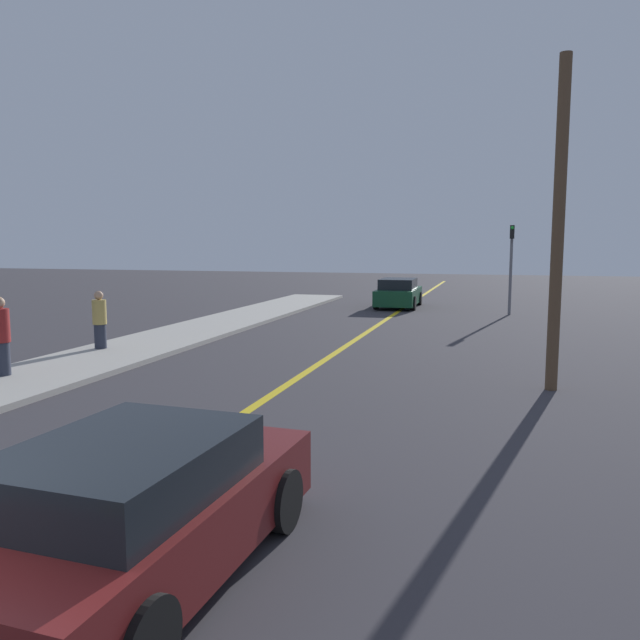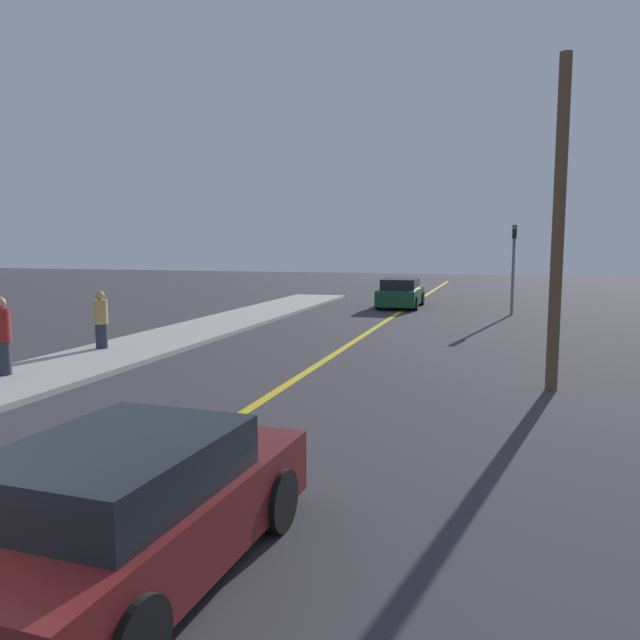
# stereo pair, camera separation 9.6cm
# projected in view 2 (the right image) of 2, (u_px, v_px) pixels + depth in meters

# --- Properties ---
(road_center_line) EXTENTS (0.20, 60.00, 0.01)m
(road_center_line) POSITION_uv_depth(u_px,v_px,m) (368.00, 332.00, 20.93)
(road_center_line) COLOR gold
(road_center_line) RESTS_ON ground_plane
(sidewalk_left) EXTENTS (2.79, 30.95, 0.13)m
(sidewalk_left) POSITION_uv_depth(u_px,v_px,m) (185.00, 334.00, 20.07)
(sidewalk_left) COLOR #ADA89E
(sidewalk_left) RESTS_ON ground_plane
(car_near_right_lane) EXTENTS (2.06, 4.04, 1.32)m
(car_near_right_lane) POSITION_uv_depth(u_px,v_px,m) (131.00, 509.00, 5.48)
(car_near_right_lane) COLOR maroon
(car_near_right_lane) RESTS_ON ground_plane
(car_ahead_center) EXTENTS (1.94, 4.13, 1.35)m
(car_ahead_center) POSITION_uv_depth(u_px,v_px,m) (401.00, 293.00, 29.12)
(car_ahead_center) COLOR #144728
(car_ahead_center) RESTS_ON ground_plane
(pedestrian_mid_group) EXTENTS (0.40, 0.40, 1.71)m
(pedestrian_mid_group) POSITION_uv_depth(u_px,v_px,m) (1.00, 336.00, 13.45)
(pedestrian_mid_group) COLOR #282D3D
(pedestrian_mid_group) RESTS_ON sidewalk_left
(pedestrian_far_standing) EXTENTS (0.37, 0.37, 1.57)m
(pedestrian_far_standing) POSITION_uv_depth(u_px,v_px,m) (101.00, 320.00, 16.91)
(pedestrian_far_standing) COLOR #282D3D
(pedestrian_far_standing) RESTS_ON sidewalk_left
(traffic_light) EXTENTS (0.18, 0.40, 3.72)m
(traffic_light) POSITION_uv_depth(u_px,v_px,m) (513.00, 260.00, 25.74)
(traffic_light) COLOR slate
(traffic_light) RESTS_ON ground_plane
(utility_pole) EXTENTS (0.24, 0.24, 6.60)m
(utility_pole) POSITION_uv_depth(u_px,v_px,m) (558.00, 226.00, 12.29)
(utility_pole) COLOR brown
(utility_pole) RESTS_ON ground_plane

